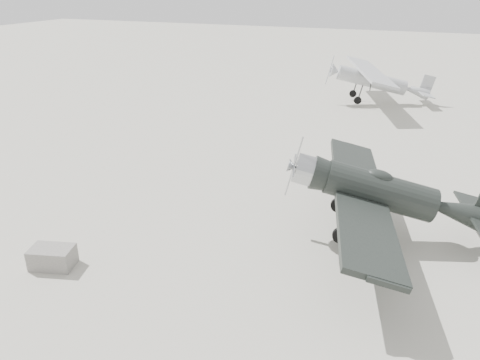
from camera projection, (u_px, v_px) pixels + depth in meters
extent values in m
plane|color=gray|center=(273.00, 220.00, 19.43)|extent=(160.00, 160.00, 0.00)
cylinder|color=black|center=(379.00, 192.00, 17.28)|extent=(4.22, 2.15, 1.28)
cone|color=black|center=(466.00, 196.00, 16.83)|extent=(2.59, 1.69, 1.19)
cylinder|color=#A8ABAD|center=(303.00, 187.00, 17.67)|extent=(1.06, 1.29, 1.14)
cone|color=#A8ABAD|center=(289.00, 186.00, 17.75)|extent=(0.43, 0.57, 0.51)
cube|color=#A8ABAD|center=(290.00, 186.00, 17.74)|extent=(0.09, 0.17, 2.39)
ellipsoid|color=black|center=(376.00, 178.00, 17.08)|extent=(1.12, 0.83, 0.42)
cube|color=black|center=(361.00, 199.00, 17.49)|extent=(4.33, 11.17, 0.20)
cylinder|color=black|center=(350.00, 244.00, 16.92)|extent=(0.64, 0.28, 0.62)
cylinder|color=black|center=(346.00, 213.00, 19.17)|extent=(0.64, 0.28, 0.62)
cylinder|color=#333333|center=(351.00, 229.00, 16.68)|extent=(0.12, 0.12, 1.28)
cylinder|color=#333333|center=(347.00, 199.00, 18.92)|extent=(0.12, 0.12, 1.28)
cylinder|color=#A6A8AB|center=(372.00, 80.00, 36.63)|extent=(5.47, 2.77, 1.14)
cone|color=#A6A8AB|center=(419.00, 81.00, 36.43)|extent=(2.10, 1.57, 1.04)
cone|color=#A6A8AB|center=(333.00, 80.00, 36.80)|extent=(0.93, 1.22, 1.08)
cube|color=#A6A8AB|center=(328.00, 80.00, 36.82)|extent=(0.09, 0.15, 2.28)
cube|color=#A6A8AB|center=(367.00, 72.00, 36.40)|extent=(5.44, 11.44, 0.19)
cube|color=#A6A8AB|center=(426.00, 80.00, 36.39)|extent=(1.99, 3.64, 0.08)
cube|color=#A6A8AB|center=(429.00, 71.00, 36.11)|extent=(0.91, 0.37, 1.35)
cylinder|color=black|center=(362.00, 103.00, 36.26)|extent=(0.60, 0.32, 0.58)
cylinder|color=black|center=(357.00, 96.00, 38.35)|extent=(0.60, 0.32, 0.58)
cylinder|color=#333333|center=(362.00, 96.00, 36.02)|extent=(0.12, 0.12, 1.24)
cylinder|color=#333333|center=(357.00, 89.00, 38.11)|extent=(0.12, 0.12, 1.24)
cylinder|color=black|center=(428.00, 85.00, 36.52)|extent=(0.20, 0.13, 0.19)
cube|color=slate|center=(52.00, 257.00, 16.16)|extent=(1.64, 1.25, 0.73)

